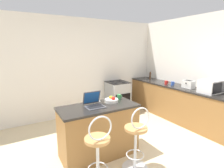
{
  "coord_description": "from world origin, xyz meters",
  "views": [
    {
      "loc": [
        -1.52,
        -1.88,
        1.82
      ],
      "look_at": [
        0.54,
        1.66,
        0.99
      ],
      "focal_mm": 28.0,
      "sensor_mm": 36.0,
      "label": 1
    }
  ],
  "objects_px": {
    "bar_stool_near": "(98,153)",
    "stove_range": "(118,97)",
    "bar_stool_far": "(136,140)",
    "mug_red": "(166,82)",
    "toaster": "(188,84)",
    "microwave": "(211,86)",
    "mug_blue": "(173,83)",
    "mug_green": "(119,97)",
    "wine_glass_tall": "(99,96)",
    "pepper_mill": "(150,75)",
    "laptop": "(94,103)",
    "fruit_bowl": "(112,100)"
  },
  "relations": [
    {
      "from": "laptop",
      "to": "wine_glass_tall",
      "type": "bearing_deg",
      "value": 46.03
    },
    {
      "from": "toaster",
      "to": "fruit_bowl",
      "type": "height_order",
      "value": "toaster"
    },
    {
      "from": "toaster",
      "to": "wine_glass_tall",
      "type": "bearing_deg",
      "value": 177.3
    },
    {
      "from": "laptop",
      "to": "microwave",
      "type": "xyz_separation_m",
      "value": [
        2.53,
        -0.45,
        0.08
      ]
    },
    {
      "from": "bar_stool_far",
      "to": "mug_blue",
      "type": "relative_size",
      "value": 10.29
    },
    {
      "from": "microwave",
      "to": "fruit_bowl",
      "type": "xyz_separation_m",
      "value": [
        -2.16,
        0.49,
        -0.1
      ]
    },
    {
      "from": "wine_glass_tall",
      "to": "fruit_bowl",
      "type": "bearing_deg",
      "value": -42.18
    },
    {
      "from": "fruit_bowl",
      "to": "mug_green",
      "type": "xyz_separation_m",
      "value": [
        0.2,
        0.07,
        0.01
      ]
    },
    {
      "from": "stove_range",
      "to": "fruit_bowl",
      "type": "bearing_deg",
      "value": -125.25
    },
    {
      "from": "stove_range",
      "to": "bar_stool_far",
      "type": "bearing_deg",
      "value": -115.64
    },
    {
      "from": "laptop",
      "to": "mug_red",
      "type": "height_order",
      "value": "laptop"
    },
    {
      "from": "mug_blue",
      "to": "wine_glass_tall",
      "type": "bearing_deg",
      "value": -172.82
    },
    {
      "from": "bar_stool_near",
      "to": "microwave",
      "type": "height_order",
      "value": "microwave"
    },
    {
      "from": "toaster",
      "to": "mug_red",
      "type": "height_order",
      "value": "toaster"
    },
    {
      "from": "toaster",
      "to": "pepper_mill",
      "type": "bearing_deg",
      "value": 86.84
    },
    {
      "from": "toaster",
      "to": "wine_glass_tall",
      "type": "xyz_separation_m",
      "value": [
        -2.33,
        0.11,
        0.02
      ]
    },
    {
      "from": "mug_blue",
      "to": "mug_green",
      "type": "bearing_deg",
      "value": -168.74
    },
    {
      "from": "microwave",
      "to": "mug_blue",
      "type": "relative_size",
      "value": 4.61
    },
    {
      "from": "mug_blue",
      "to": "wine_glass_tall",
      "type": "relative_size",
      "value": 0.67
    },
    {
      "from": "bar_stool_far",
      "to": "mug_red",
      "type": "height_order",
      "value": "bar_stool_far"
    },
    {
      "from": "microwave",
      "to": "toaster",
      "type": "height_order",
      "value": "microwave"
    },
    {
      "from": "pepper_mill",
      "to": "mug_green",
      "type": "xyz_separation_m",
      "value": [
        -2.03,
        -1.4,
        -0.06
      ]
    },
    {
      "from": "microwave",
      "to": "mug_green",
      "type": "bearing_deg",
      "value": 164.1
    },
    {
      "from": "bar_stool_far",
      "to": "microwave",
      "type": "height_order",
      "value": "microwave"
    },
    {
      "from": "toaster",
      "to": "mug_red",
      "type": "xyz_separation_m",
      "value": [
        -0.12,
        0.58,
        -0.04
      ]
    },
    {
      "from": "fruit_bowl",
      "to": "microwave",
      "type": "bearing_deg",
      "value": -12.77
    },
    {
      "from": "stove_range",
      "to": "bar_stool_near",
      "type": "bearing_deg",
      "value": -127.11
    },
    {
      "from": "laptop",
      "to": "microwave",
      "type": "distance_m",
      "value": 2.57
    },
    {
      "from": "pepper_mill",
      "to": "mug_green",
      "type": "relative_size",
      "value": 2.32
    },
    {
      "from": "laptop",
      "to": "toaster",
      "type": "relative_size",
      "value": 1.14
    },
    {
      "from": "mug_red",
      "to": "wine_glass_tall",
      "type": "distance_m",
      "value": 2.26
    },
    {
      "from": "stove_range",
      "to": "mug_blue",
      "type": "height_order",
      "value": "mug_blue"
    },
    {
      "from": "toaster",
      "to": "mug_green",
      "type": "xyz_separation_m",
      "value": [
        -1.96,
        0.02,
        -0.04
      ]
    },
    {
      "from": "microwave",
      "to": "fruit_bowl",
      "type": "relative_size",
      "value": 1.89
    },
    {
      "from": "microwave",
      "to": "wine_glass_tall",
      "type": "xyz_separation_m",
      "value": [
        -2.34,
        0.65,
        -0.03
      ]
    },
    {
      "from": "stove_range",
      "to": "fruit_bowl",
      "type": "height_order",
      "value": "fruit_bowl"
    },
    {
      "from": "microwave",
      "to": "wine_glass_tall",
      "type": "relative_size",
      "value": 3.06
    },
    {
      "from": "bar_stool_near",
      "to": "pepper_mill",
      "type": "height_order",
      "value": "pepper_mill"
    },
    {
      "from": "toaster",
      "to": "pepper_mill",
      "type": "distance_m",
      "value": 1.43
    },
    {
      "from": "toaster",
      "to": "mug_red",
      "type": "bearing_deg",
      "value": 101.51
    },
    {
      "from": "bar_stool_near",
      "to": "stove_range",
      "type": "relative_size",
      "value": 1.14
    },
    {
      "from": "mug_red",
      "to": "mug_green",
      "type": "xyz_separation_m",
      "value": [
        -1.84,
        -0.56,
        0.0
      ]
    },
    {
      "from": "microwave",
      "to": "wine_glass_tall",
      "type": "distance_m",
      "value": 2.42
    },
    {
      "from": "laptop",
      "to": "microwave",
      "type": "bearing_deg",
      "value": -10.02
    },
    {
      "from": "bar_stool_near",
      "to": "toaster",
      "type": "height_order",
      "value": "toaster"
    },
    {
      "from": "toaster",
      "to": "microwave",
      "type": "bearing_deg",
      "value": -89.67
    },
    {
      "from": "bar_stool_far",
      "to": "mug_green",
      "type": "height_order",
      "value": "bar_stool_far"
    },
    {
      "from": "pepper_mill",
      "to": "wine_glass_tall",
      "type": "height_order",
      "value": "pepper_mill"
    },
    {
      "from": "toaster",
      "to": "mug_blue",
      "type": "bearing_deg",
      "value": 102.49
    },
    {
      "from": "microwave",
      "to": "stove_range",
      "type": "distance_m",
      "value": 2.38
    }
  ]
}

